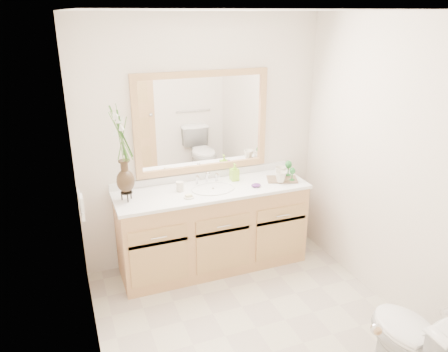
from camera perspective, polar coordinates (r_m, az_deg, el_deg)
name	(u,v)px	position (r m, az deg, el deg)	size (l,w,h in m)	color
floor	(256,328)	(3.74, 4.21, -19.15)	(2.60, 2.60, 0.00)	beige
ceiling	(266,10)	(2.87, 5.53, 20.75)	(2.40, 2.60, 0.02)	white
wall_back	(202,143)	(4.25, -2.89, 4.36)	(2.40, 0.02, 2.40)	white
wall_front	(386,294)	(2.16, 20.42, -14.22)	(2.40, 0.02, 2.40)	white
wall_left	(85,218)	(2.84, -17.70, -5.22)	(0.02, 2.60, 2.40)	white
wall_right	(395,170)	(3.77, 21.43, 0.76)	(0.02, 2.60, 2.40)	white
vanity	(213,229)	(4.30, -1.48, -6.93)	(1.80, 0.55, 0.80)	tan
counter	(212,190)	(4.12, -1.53, -1.81)	(1.84, 0.57, 0.03)	white
sink	(213,194)	(4.12, -1.44, -2.40)	(0.38, 0.34, 0.23)	white
mirror	(202,123)	(4.18, -2.84, 6.99)	(1.32, 0.04, 0.97)	white
switch_plate	(82,203)	(3.63, -18.09, -3.33)	(0.02, 0.12, 0.12)	white
door	(324,344)	(2.14, 12.92, -20.63)	(0.80, 0.03, 2.00)	tan
toilet	(416,345)	(3.28, 23.76, -19.51)	(0.42, 0.75, 0.74)	white
flower_vase	(122,144)	(3.78, -13.14, 4.15)	(0.19, 0.19, 0.77)	black
tumbler	(180,186)	(4.06, -5.79, -1.36)	(0.07, 0.07, 0.09)	silver
soap_dish	(189,197)	(3.92, -4.61, -2.71)	(0.10, 0.10, 0.03)	silver
soap_bottle	(234,173)	(4.29, 1.37, 0.43)	(0.07, 0.07, 0.16)	#A0E435
purple_dish	(256,185)	(4.16, 4.21, -1.20)	(0.09, 0.08, 0.03)	#522268
tray	(282,179)	(4.35, 7.59, -0.44)	(0.29, 0.19, 0.01)	brown
mug_left	(281,176)	(4.25, 7.40, -0.06)	(0.11, 0.10, 0.11)	silver
mug_right	(281,172)	(4.38, 7.41, 0.59)	(0.11, 0.10, 0.11)	silver
goblet_front	(292,172)	(4.30, 8.92, 0.57)	(0.06, 0.06, 0.13)	#277530
goblet_back	(288,165)	(4.42, 8.42, 1.38)	(0.07, 0.07, 0.15)	#277530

